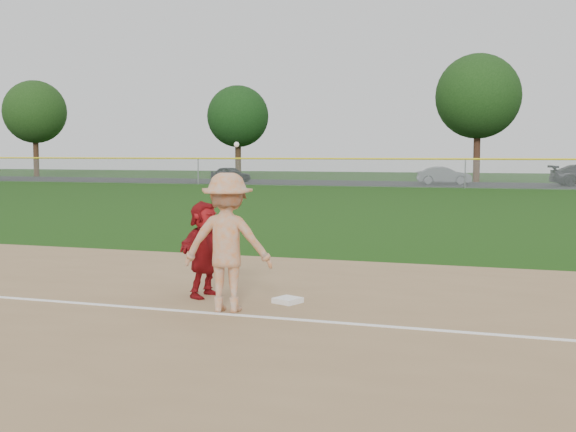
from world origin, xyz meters
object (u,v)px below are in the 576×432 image
(base_runner, at_px, (204,249))
(car_mid, at_px, (444,175))
(first_base, at_px, (288,300))
(car_left, at_px, (230,174))

(base_runner, distance_m, car_mid, 45.61)
(first_base, xyz_separation_m, car_mid, (-2.45, 45.66, 0.62))
(first_base, relative_size, car_left, 0.10)
(first_base, height_order, car_left, car_left)
(first_base, height_order, base_runner, base_runner)
(first_base, distance_m, base_runner, 1.66)
(base_runner, bearing_deg, car_mid, 13.91)
(car_left, relative_size, car_mid, 0.90)
(base_runner, relative_size, car_left, 0.43)
(car_left, xyz_separation_m, car_mid, (17.58, 0.44, 0.05))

